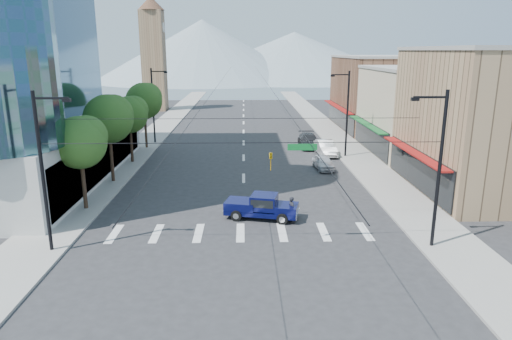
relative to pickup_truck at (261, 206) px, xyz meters
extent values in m
plane|color=#28282B|center=(-1.19, -4.00, -0.87)|extent=(160.00, 160.00, 0.00)
cube|color=gray|center=(-13.19, 36.00, -0.80)|extent=(4.00, 120.00, 0.15)
cube|color=gray|center=(10.81, 36.00, -0.80)|extent=(4.00, 120.00, 0.15)
cube|color=#8C6B4C|center=(18.81, 6.00, 4.63)|extent=(12.00, 14.00, 11.00)
cube|color=tan|center=(18.81, 20.00, 3.63)|extent=(12.00, 14.00, 9.00)
cube|color=brown|center=(18.81, 36.00, 4.13)|extent=(12.00, 18.00, 10.00)
cube|color=#8C6B4C|center=(-17.69, 58.00, 8.13)|extent=(4.00, 4.00, 18.00)
cone|color=brown|center=(-17.69, 58.00, 18.33)|extent=(4.80, 4.80, 2.40)
cone|color=gray|center=(-16.19, 146.00, 10.13)|extent=(80.00, 80.00, 22.00)
cone|color=gray|center=(18.81, 156.00, 8.13)|extent=(90.00, 90.00, 18.00)
cylinder|color=black|center=(-12.39, 2.00, 1.40)|extent=(0.28, 0.28, 4.55)
sphere|color=#254D19|center=(-12.39, 2.00, 4.00)|extent=(3.64, 3.64, 3.64)
sphere|color=#254D19|center=(-11.99, 2.30, 4.40)|extent=(2.86, 2.86, 2.86)
cylinder|color=black|center=(-12.39, 9.00, 1.68)|extent=(0.28, 0.28, 5.11)
sphere|color=#254D19|center=(-12.39, 9.00, 4.60)|extent=(4.09, 4.09, 4.09)
sphere|color=#254D19|center=(-11.99, 9.30, 5.00)|extent=(3.21, 3.21, 3.21)
cylinder|color=black|center=(-12.39, 16.00, 1.40)|extent=(0.28, 0.28, 4.55)
sphere|color=#254D19|center=(-12.39, 16.00, 4.00)|extent=(3.64, 3.64, 3.64)
sphere|color=#254D19|center=(-11.99, 16.30, 4.40)|extent=(2.86, 2.86, 2.86)
cylinder|color=black|center=(-12.39, 23.00, 1.68)|extent=(0.28, 0.28, 5.11)
sphere|color=#254D19|center=(-12.39, 23.00, 4.60)|extent=(4.09, 4.09, 4.09)
sphere|color=#254D19|center=(-11.99, 23.30, 5.00)|extent=(3.21, 3.21, 3.21)
cylinder|color=black|center=(-11.99, -5.00, 3.63)|extent=(0.20, 0.20, 9.00)
cylinder|color=black|center=(9.61, -5.00, 3.63)|extent=(0.20, 0.20, 9.00)
cylinder|color=black|center=(-1.19, -5.00, 5.33)|extent=(21.60, 0.04, 0.04)
imported|color=gold|center=(0.31, -5.00, 4.28)|extent=(0.16, 0.20, 1.00)
cube|color=#0C6626|center=(2.01, -5.00, 5.08)|extent=(1.60, 0.06, 0.35)
cylinder|color=black|center=(-11.99, 26.00, 3.63)|extent=(0.20, 0.20, 9.00)
cube|color=black|center=(-11.09, 26.00, 7.73)|extent=(1.80, 0.12, 0.12)
cube|color=black|center=(-10.29, 26.00, 7.63)|extent=(0.40, 0.25, 0.18)
cylinder|color=black|center=(9.61, 18.00, 3.63)|extent=(0.20, 0.20, 9.00)
cube|color=black|center=(8.71, 18.00, 7.73)|extent=(1.80, 0.12, 0.12)
cube|color=black|center=(7.91, 18.00, 7.63)|extent=(0.40, 0.25, 0.18)
cube|color=#080B3C|center=(0.02, 0.00, -0.39)|extent=(5.13, 2.85, 0.31)
cube|color=#080B3C|center=(1.69, -0.41, -0.04)|extent=(1.76, 1.96, 0.49)
cube|color=#080B3C|center=(0.19, -0.05, 0.32)|extent=(2.01, 1.98, 0.97)
cube|color=black|center=(0.19, -0.05, 0.41)|extent=(1.85, 1.96, 0.53)
cube|color=#080B3C|center=(-1.35, 0.33, 0.01)|extent=(2.39, 2.19, 0.57)
cube|color=silver|center=(2.38, -0.57, -0.39)|extent=(0.49, 1.66, 0.31)
cube|color=silver|center=(-2.34, 0.56, -0.39)|extent=(0.49, 1.66, 0.26)
cylinder|color=black|center=(1.32, -1.18, -0.50)|extent=(0.78, 0.43, 0.74)
cylinder|color=black|center=(1.72, 0.45, -0.50)|extent=(0.78, 0.43, 0.74)
cylinder|color=black|center=(-1.68, -0.46, -0.50)|extent=(0.78, 0.43, 0.74)
cylinder|color=black|center=(-1.29, 1.17, -0.50)|extent=(0.78, 0.43, 0.74)
imported|color=black|center=(2.00, -0.59, -0.03)|extent=(0.61, 0.73, 1.69)
imported|color=silver|center=(6.41, 13.04, -0.21)|extent=(1.92, 4.03, 1.33)
imported|color=white|center=(7.67, 19.04, -0.08)|extent=(2.00, 4.92, 1.59)
imported|color=#2C2B2E|center=(6.41, 23.17, -0.08)|extent=(2.30, 5.47, 1.58)
camera|label=1|loc=(-1.12, -28.96, 10.12)|focal=32.00mm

